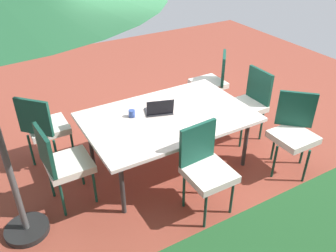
{
  "coord_description": "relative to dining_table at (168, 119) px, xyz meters",
  "views": [
    {
      "loc": [
        1.8,
        3.11,
        2.81
      ],
      "look_at": [
        0.0,
        0.0,
        0.58
      ],
      "focal_mm": 37.79,
      "sensor_mm": 36.0,
      "label": 1
    }
  ],
  "objects": [
    {
      "name": "ground_plane",
      "position": [
        0.0,
        0.0,
        -0.69
      ],
      "size": [
        10.0,
        10.0,
        0.02
      ],
      "primitive_type": "cube",
      "color": "brown"
    },
    {
      "name": "dining_table",
      "position": [
        0.0,
        0.0,
        0.0
      ],
      "size": [
        1.95,
        1.27,
        0.72
      ],
      "color": "silver",
      "rests_on": "ground_plane"
    },
    {
      "name": "chair_east",
      "position": [
        1.29,
        0.02,
        -0.13
      ],
      "size": [
        0.48,
        0.47,
        0.98
      ],
      "rotation": [
        0.0,
        0.0,
        4.79
      ],
      "color": "silver",
      "rests_on": "ground_plane"
    },
    {
      "name": "chair_west",
      "position": [
        -1.3,
        -0.03,
        -0.13
      ],
      "size": [
        0.46,
        0.46,
        0.98
      ],
      "rotation": [
        0.0,
        0.0,
        1.57
      ],
      "color": "silver",
      "rests_on": "ground_plane"
    },
    {
      "name": "chair_northwest",
      "position": [
        -1.28,
        0.79,
        -0.13
      ],
      "size": [
        0.59,
        0.59,
        0.98
      ],
      "rotation": [
        0.0,
        0.0,
        2.39
      ],
      "color": "silver",
      "rests_on": "ground_plane"
    },
    {
      "name": "chair_north",
      "position": [
        0.04,
        0.83,
        -0.13
      ],
      "size": [
        0.47,
        0.48,
        0.98
      ],
      "rotation": [
        0.0,
        0.0,
        3.22
      ],
      "color": "silver",
      "rests_on": "ground_plane"
    },
    {
      "name": "chair_southeast",
      "position": [
        1.28,
        -0.8,
        -0.13
      ],
      "size": [
        0.59,
        0.59,
        0.98
      ],
      "rotation": [
        0.0,
        0.0,
        5.47
      ],
      "color": "silver",
      "rests_on": "ground_plane"
    },
    {
      "name": "chair_southwest",
      "position": [
        -1.28,
        -0.85,
        -0.13
      ],
      "size": [
        0.58,
        0.58,
        0.98
      ],
      "rotation": [
        0.0,
        0.0,
        0.9
      ],
      "color": "silver",
      "rests_on": "ground_plane"
    },
    {
      "name": "laptop",
      "position": [
        0.06,
        -0.1,
        0.09
      ],
      "size": [
        0.38,
        0.33,
        0.21
      ],
      "rotation": [
        0.0,
        0.0,
        -0.31
      ],
      "color": "#2D2D33",
      "rests_on": "dining_table"
    },
    {
      "name": "cup",
      "position": [
        0.38,
        -0.19,
        0.08
      ],
      "size": [
        0.08,
        0.08,
        0.08
      ],
      "primitive_type": "cylinder",
      "color": "#334C99",
      "rests_on": "dining_table"
    }
  ]
}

